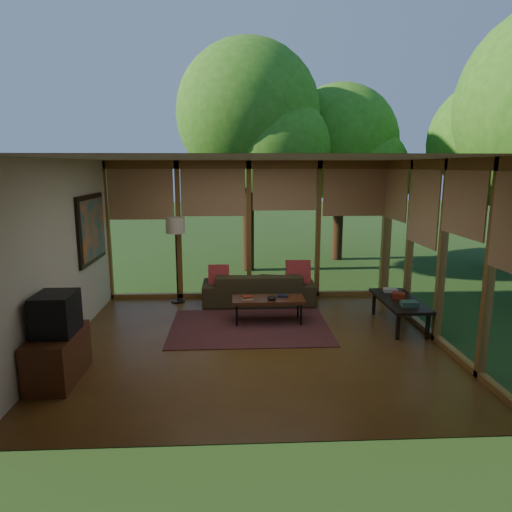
{
  "coord_description": "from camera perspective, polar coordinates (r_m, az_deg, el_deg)",
  "views": [
    {
      "loc": [
        -0.31,
        -6.41,
        2.59
      ],
      "look_at": [
        0.05,
        0.7,
        1.19
      ],
      "focal_mm": 32.0,
      "sensor_mm": 36.0,
      "label": 1
    }
  ],
  "objects": [
    {
      "name": "floor",
      "position": [
        6.92,
        -0.12,
        -10.83
      ],
      "size": [
        5.5,
        5.5,
        0.0
      ],
      "primitive_type": "plane",
      "color": "brown",
      "rests_on": "ground"
    },
    {
      "name": "ceiling",
      "position": [
        6.42,
        -0.13,
        12.13
      ],
      "size": [
        5.5,
        5.5,
        0.0
      ],
      "primitive_type": "plane",
      "rotation": [
        3.14,
        0.0,
        0.0
      ],
      "color": "silver",
      "rests_on": "ground"
    },
    {
      "name": "wall_left",
      "position": [
        6.97,
        -23.34,
        -0.02
      ],
      "size": [
        0.04,
        5.0,
        2.7
      ],
      "primitive_type": "cube",
      "color": "beige",
      "rests_on": "ground"
    },
    {
      "name": "wall_front",
      "position": [
        4.11,
        1.55,
        -6.42
      ],
      "size": [
        5.5,
        0.04,
        2.7
      ],
      "primitive_type": "cube",
      "color": "beige",
      "rests_on": "ground"
    },
    {
      "name": "window_wall_back",
      "position": [
        9.0,
        -0.89,
        3.23
      ],
      "size": [
        5.5,
        0.12,
        2.7
      ],
      "primitive_type": "cube",
      "color": "olive",
      "rests_on": "ground"
    },
    {
      "name": "window_wall_right",
      "position": [
        7.21,
        22.27,
        0.4
      ],
      "size": [
        0.12,
        5.0,
        2.7
      ],
      "primitive_type": "cube",
      "color": "olive",
      "rests_on": "ground"
    },
    {
      "name": "exterior_lawn",
      "position": [
        16.83,
        26.75,
        1.07
      ],
      "size": [
        40.0,
        40.0,
        0.0
      ],
      "primitive_type": "plane",
      "color": "#274A1B",
      "rests_on": "ground"
    },
    {
      "name": "tree_nw",
      "position": [
        11.46,
        -1.01,
        17.31
      ],
      "size": [
        3.45,
        3.45,
        5.56
      ],
      "color": "#372014",
      "rests_on": "ground"
    },
    {
      "name": "tree_ne",
      "position": [
        13.02,
        10.46,
        13.71
      ],
      "size": [
        3.14,
        3.14,
        4.79
      ],
      "color": "#372014",
      "rests_on": "ground"
    },
    {
      "name": "tree_far",
      "position": [
        13.01,
        27.47,
        12.4
      ],
      "size": [
        3.14,
        3.14,
        4.73
      ],
      "color": "#372014",
      "rests_on": "ground"
    },
    {
      "name": "rug",
      "position": [
        7.55,
        -0.78,
        -8.86
      ],
      "size": [
        2.57,
        1.82,
        0.01
      ],
      "primitive_type": "cube",
      "color": "maroon",
      "rests_on": "floor"
    },
    {
      "name": "sofa",
      "position": [
        8.73,
        0.31,
        -4.01
      ],
      "size": [
        2.11,
        0.83,
        0.61
      ],
      "primitive_type": "imported",
      "rotation": [
        0.0,
        0.0,
        3.14
      ],
      "color": "#3B331D",
      "rests_on": "floor"
    },
    {
      "name": "pillow_left",
      "position": [
        8.6,
        -4.67,
        -2.43
      ],
      "size": [
        0.39,
        0.21,
        0.41
      ],
      "primitive_type": "cube",
      "rotation": [
        -0.21,
        0.0,
        0.0
      ],
      "color": "maroon",
      "rests_on": "sofa"
    },
    {
      "name": "pillow_right",
      "position": [
        8.68,
        5.28,
        -2.09
      ],
      "size": [
        0.46,
        0.25,
        0.48
      ],
      "primitive_type": "cube",
      "rotation": [
        -0.21,
        0.0,
        0.0
      ],
      "color": "maroon",
      "rests_on": "sofa"
    },
    {
      "name": "ct_book_lower",
      "position": [
        7.58,
        -1.08,
        -5.34
      ],
      "size": [
        0.18,
        0.14,
        0.03
      ],
      "primitive_type": "cube",
      "rotation": [
        0.0,
        0.0,
        0.02
      ],
      "color": "#B9B2A8",
      "rests_on": "coffee_table"
    },
    {
      "name": "ct_book_upper",
      "position": [
        7.57,
        -1.08,
        -5.12
      ],
      "size": [
        0.19,
        0.15,
        0.03
      ],
      "primitive_type": "cube",
      "rotation": [
        0.0,
        0.0,
        0.19
      ],
      "color": "maroon",
      "rests_on": "coffee_table"
    },
    {
      "name": "ct_book_side",
      "position": [
        7.75,
        3.35,
        -4.99
      ],
      "size": [
        0.19,
        0.15,
        0.03
      ],
      "primitive_type": "cube",
      "rotation": [
        0.0,
        0.0,
        -0.09
      ],
      "color": "black",
      "rests_on": "coffee_table"
    },
    {
      "name": "ct_bowl",
      "position": [
        7.55,
        1.98,
        -5.24
      ],
      "size": [
        0.16,
        0.16,
        0.07
      ],
      "primitive_type": "ellipsoid",
      "color": "black",
      "rests_on": "coffee_table"
    },
    {
      "name": "media_cabinet",
      "position": [
        6.21,
        -23.51,
        -11.46
      ],
      "size": [
        0.5,
        1.0,
        0.6
      ],
      "primitive_type": "cube",
      "color": "#532916",
      "rests_on": "floor"
    },
    {
      "name": "television",
      "position": [
        6.02,
        -23.74,
        -6.62
      ],
      "size": [
        0.45,
        0.55,
        0.5
      ],
      "primitive_type": "cube",
      "color": "black",
      "rests_on": "media_cabinet"
    },
    {
      "name": "console_book_a",
      "position": [
        7.47,
        18.59,
        -5.7
      ],
      "size": [
        0.25,
        0.19,
        0.09
      ],
      "primitive_type": "cube",
      "rotation": [
        0.0,
        0.0,
        -0.04
      ],
      "color": "#315749",
      "rests_on": "side_console"
    },
    {
      "name": "console_book_b",
      "position": [
        7.87,
        17.41,
        -4.75
      ],
      "size": [
        0.25,
        0.22,
        0.09
      ],
      "primitive_type": "cube",
      "rotation": [
        0.0,
        0.0,
        -0.41
      ],
      "color": "maroon",
      "rests_on": "side_console"
    },
    {
      "name": "console_book_c",
      "position": [
        8.24,
        16.45,
        -4.12
      ],
      "size": [
        0.24,
        0.18,
        0.06
      ],
      "primitive_type": "cube",
      "rotation": [
        0.0,
        0.0,
        -0.11
      ],
      "color": "#B9B2A8",
      "rests_on": "side_console"
    },
    {
      "name": "floor_lamp",
      "position": [
        8.73,
        -10.02,
        3.19
      ],
      "size": [
        0.36,
        0.36,
        1.65
      ],
      "color": "black",
      "rests_on": "floor"
    },
    {
      "name": "coffee_table",
      "position": [
        7.66,
        1.54,
        -5.54
      ],
      "size": [
        1.2,
        0.5,
        0.43
      ],
      "color": "#532916",
      "rests_on": "floor"
    },
    {
      "name": "side_console",
      "position": [
        7.85,
        17.5,
        -5.5
      ],
      "size": [
        0.6,
        1.4,
        0.46
      ],
      "color": "black",
      "rests_on": "floor"
    },
    {
      "name": "wall_painting",
      "position": [
        8.24,
        -19.86,
        3.23
      ],
      "size": [
        0.06,
        1.35,
        1.15
      ],
      "color": "black",
      "rests_on": "wall_left"
    }
  ]
}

